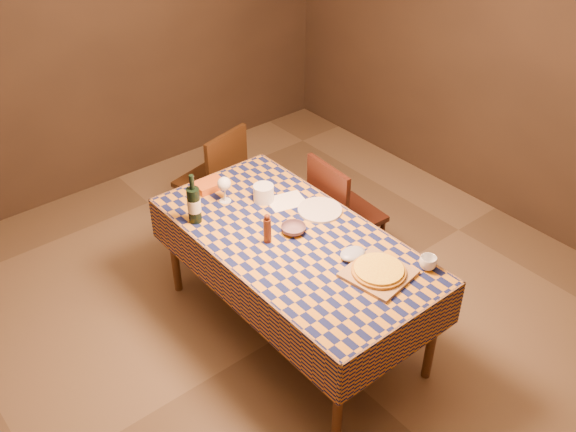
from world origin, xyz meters
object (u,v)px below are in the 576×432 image
(dining_table, at_px, (293,247))
(cutting_board, at_px, (378,274))
(chair_right, at_px, (339,211))
(bowl, at_px, (293,229))
(chair_far, at_px, (217,177))
(pizza, at_px, (379,270))
(white_plate, at_px, (320,210))
(wine_bottle, at_px, (194,204))

(dining_table, relative_size, cutting_board, 5.52)
(dining_table, distance_m, chair_right, 0.74)
(dining_table, xyz_separation_m, cutting_board, (0.14, -0.57, 0.09))
(chair_right, bearing_deg, bowl, -158.82)
(chair_far, bearing_deg, dining_table, -101.50)
(cutting_board, height_order, pizza, pizza)
(pizza, bearing_deg, cutting_board, 0.00)
(chair_right, bearing_deg, pizza, -121.30)
(bowl, height_order, chair_right, chair_right)
(white_plate, height_order, chair_far, chair_far)
(cutting_board, relative_size, wine_bottle, 1.00)
(wine_bottle, xyz_separation_m, white_plate, (0.67, -0.41, -0.12))
(chair_right, bearing_deg, cutting_board, -121.30)
(cutting_board, distance_m, wine_bottle, 1.20)
(white_plate, relative_size, chair_far, 0.30)
(bowl, distance_m, wine_bottle, 0.63)
(bowl, xyz_separation_m, chair_far, (0.21, 1.16, -0.27))
(chair_far, bearing_deg, pizza, -93.29)
(cutting_board, height_order, chair_right, chair_right)
(white_plate, xyz_separation_m, chair_far, (-0.06, 1.10, -0.26))
(pizza, height_order, chair_far, chair_far)
(cutting_board, relative_size, chair_far, 0.36)
(cutting_board, distance_m, pizza, 0.03)
(white_plate, distance_m, chair_right, 0.47)
(cutting_board, height_order, white_plate, cutting_board)
(bowl, relative_size, chair_far, 0.16)
(chair_far, distance_m, chair_right, 1.01)
(dining_table, bearing_deg, white_plate, 18.82)
(chair_right, bearing_deg, wine_bottle, 166.95)
(pizza, bearing_deg, white_plate, 76.19)
(pizza, bearing_deg, bowl, 100.28)
(cutting_board, xyz_separation_m, chair_right, (0.52, 0.85, -0.26))
(pizza, xyz_separation_m, chair_far, (0.10, 1.77, -0.28))
(pizza, relative_size, chair_right, 0.40)
(white_plate, bearing_deg, chair_right, 26.57)
(chair_right, bearing_deg, chair_far, 114.24)
(cutting_board, xyz_separation_m, bowl, (-0.11, 0.61, 0.01))
(pizza, relative_size, white_plate, 1.31)
(cutting_board, xyz_separation_m, chair_far, (0.10, 1.77, -0.26))
(cutting_board, bearing_deg, wine_bottle, 114.92)
(dining_table, xyz_separation_m, chair_right, (0.66, 0.28, -0.17))
(dining_table, relative_size, chair_right, 1.98)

